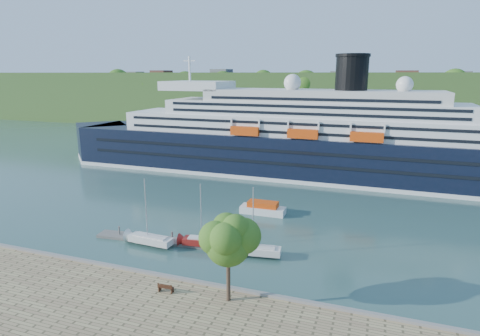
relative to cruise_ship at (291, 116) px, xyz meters
name	(u,v)px	position (x,y,z in m)	size (l,w,h in m)	color
ground	(128,277)	(-7.33, -55.94, -13.95)	(400.00, 400.00, 0.00)	#2D514C
far_hillside	(318,100)	(-7.33, 89.06, -1.95)	(400.00, 50.00, 24.00)	#325020
quay_coping	(126,268)	(-7.33, -56.14, -12.80)	(220.00, 0.50, 0.30)	slate
cruise_ship	(291,116)	(0.00, 0.00, 0.00)	(124.27, 18.09, 27.91)	black
park_bench	(166,287)	(-0.35, -58.93, -12.39)	(1.76, 0.72, 1.13)	#462514
promenade_tree	(228,254)	(6.50, -58.20, -7.85)	(6.16, 6.16, 10.20)	#2C5D18
floating_pontoon	(159,240)	(-9.18, -45.60, -13.74)	(19.01, 2.32, 0.42)	slate
sailboat_white_near	(149,215)	(-9.36, -47.41, -9.30)	(7.21, 2.00, 9.31)	silver
sailboat_red	(205,218)	(-1.94, -45.37, -9.55)	(6.81, 1.89, 8.80)	maroon
sailboat_white_far	(257,224)	(5.67, -45.74, -9.38)	(7.08, 1.97, 9.14)	silver
tender_launch	(263,208)	(1.75, -29.30, -12.87)	(7.84, 2.68, 2.17)	#DB430C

